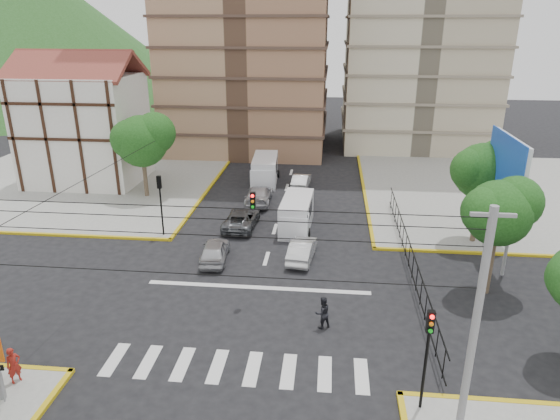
# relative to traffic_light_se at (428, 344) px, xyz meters

# --- Properties ---
(ground) EXTENTS (160.00, 160.00, 0.00)m
(ground) POSITION_rel_traffic_light_se_xyz_m (-7.80, 7.80, -3.11)
(ground) COLOR black
(ground) RESTS_ON ground
(sidewalk_nw) EXTENTS (26.00, 26.00, 0.15)m
(sidewalk_nw) POSITION_rel_traffic_light_se_xyz_m (-27.80, 27.80, -3.04)
(sidewalk_nw) COLOR gray
(sidewalk_nw) RESTS_ON ground
(sidewalk_ne) EXTENTS (26.00, 26.00, 0.15)m
(sidewalk_ne) POSITION_rel_traffic_light_se_xyz_m (12.20, 27.80, -3.04)
(sidewalk_ne) COLOR gray
(sidewalk_ne) RESTS_ON ground
(crosswalk_stripes) EXTENTS (12.00, 2.40, 0.01)m
(crosswalk_stripes) POSITION_rel_traffic_light_se_xyz_m (-7.80, 1.80, -3.11)
(crosswalk_stripes) COLOR silver
(crosswalk_stripes) RESTS_ON ground
(stop_line) EXTENTS (13.00, 0.40, 0.01)m
(stop_line) POSITION_rel_traffic_light_se_xyz_m (-7.80, 9.00, -3.11)
(stop_line) COLOR silver
(stop_line) RESTS_ON ground
(tudor_building) EXTENTS (10.80, 8.05, 12.23)m
(tudor_building) POSITION_rel_traffic_light_se_xyz_m (-26.80, 27.80, 2.14)
(tudor_building) COLOR silver
(tudor_building) RESTS_ON ground
(distant_hill) EXTENTS (70.00, 70.00, 28.00)m
(distant_hill) POSITION_rel_traffic_light_se_xyz_m (-62.80, 77.80, 10.89)
(distant_hill) COLOR #24511B
(distant_hill) RESTS_ON ground
(park_fence) EXTENTS (0.10, 22.50, 1.66)m
(park_fence) POSITION_rel_traffic_light_se_xyz_m (1.20, 12.30, -3.11)
(park_fence) COLOR black
(park_fence) RESTS_ON ground
(billboard) EXTENTS (0.36, 6.20, 8.10)m
(billboard) POSITION_rel_traffic_light_se_xyz_m (6.65, 13.80, 2.89)
(billboard) COLOR slate
(billboard) RESTS_ON ground
(tree_park_a) EXTENTS (4.41, 3.60, 6.83)m
(tree_park_a) POSITION_rel_traffic_light_se_xyz_m (5.28, 9.81, 1.90)
(tree_park_a) COLOR #473828
(tree_park_a) RESTS_ON ground
(tree_park_c) EXTENTS (4.65, 3.80, 7.25)m
(tree_park_c) POSITION_rel_traffic_light_se_xyz_m (6.29, 16.81, 2.22)
(tree_park_c) COLOR #473828
(tree_park_c) RESTS_ON ground
(tree_tudor) EXTENTS (5.39, 4.40, 7.43)m
(tree_tudor) POSITION_rel_traffic_light_se_xyz_m (-19.70, 23.81, 2.11)
(tree_tudor) COLOR #473828
(tree_tudor) RESTS_ON ground
(traffic_light_se) EXTENTS (0.28, 0.22, 4.40)m
(traffic_light_se) POSITION_rel_traffic_light_se_xyz_m (0.00, 0.00, 0.00)
(traffic_light_se) COLOR black
(traffic_light_se) RESTS_ON ground
(traffic_light_nw) EXTENTS (0.28, 0.22, 4.40)m
(traffic_light_nw) POSITION_rel_traffic_light_se_xyz_m (-15.60, 15.60, 0.00)
(traffic_light_nw) COLOR black
(traffic_light_nw) RESTS_ON ground
(traffic_light_hanging) EXTENTS (18.00, 9.12, 0.92)m
(traffic_light_hanging) POSITION_rel_traffic_light_se_xyz_m (-7.80, 5.76, 2.79)
(traffic_light_hanging) COLOR black
(traffic_light_hanging) RESTS_ON ground
(utility_pole_se) EXTENTS (1.40, 0.28, 9.00)m
(utility_pole_se) POSITION_rel_traffic_light_se_xyz_m (1.20, -1.20, 1.65)
(utility_pole_se) COLOR slate
(utility_pole_se) RESTS_ON ground
(van_right_lane) EXTENTS (2.30, 5.32, 2.36)m
(van_right_lane) POSITION_rel_traffic_light_se_xyz_m (-6.21, 17.79, -1.97)
(van_right_lane) COLOR silver
(van_right_lane) RESTS_ON ground
(van_left_lane) EXTENTS (2.55, 5.73, 2.52)m
(van_left_lane) POSITION_rel_traffic_light_se_xyz_m (-10.00, 28.80, -1.88)
(van_left_lane) COLOR silver
(van_left_lane) RESTS_ON ground
(car_silver_front_left) EXTENTS (1.96, 4.19, 1.39)m
(car_silver_front_left) POSITION_rel_traffic_light_se_xyz_m (-11.07, 12.21, -2.42)
(car_silver_front_left) COLOR #ADADB2
(car_silver_front_left) RESTS_ON ground
(car_white_front_right) EXTENTS (1.88, 4.24, 1.35)m
(car_white_front_right) POSITION_rel_traffic_light_se_xyz_m (-5.49, 12.97, -2.44)
(car_white_front_right) COLOR silver
(car_white_front_right) RESTS_ON ground
(car_grey_mid_left) EXTENTS (2.42, 4.93, 1.35)m
(car_grey_mid_left) POSITION_rel_traffic_light_se_xyz_m (-10.33, 17.89, -2.44)
(car_grey_mid_left) COLOR #53565A
(car_grey_mid_left) RESTS_ON ground
(car_silver_rear_left) EXTENTS (2.21, 5.12, 1.47)m
(car_silver_rear_left) POSITION_rel_traffic_light_se_xyz_m (-9.78, 23.34, -2.38)
(car_silver_rear_left) COLOR #BABABF
(car_silver_rear_left) RESTS_ON ground
(car_darkgrey_mid_right) EXTENTS (2.23, 4.35, 1.42)m
(car_darkgrey_mid_right) POSITION_rel_traffic_light_se_xyz_m (-6.15, 23.22, -2.40)
(car_darkgrey_mid_right) COLOR #272729
(car_darkgrey_mid_right) RESTS_ON ground
(car_white_rear_right) EXTENTS (1.71, 4.14, 1.33)m
(car_white_rear_right) POSITION_rel_traffic_light_se_xyz_m (-6.48, 27.82, -2.45)
(car_white_rear_right) COLOR white
(car_white_rear_right) RESTS_ON ground
(pedestrian_sw_corner) EXTENTS (0.66, 0.71, 1.63)m
(pedestrian_sw_corner) POSITION_rel_traffic_light_se_xyz_m (-16.83, -0.20, -2.15)
(pedestrian_sw_corner) COLOR maroon
(pedestrian_sw_corner) RESTS_ON sidewalk_sw
(pedestrian_crosswalk) EXTENTS (1.04, 0.97, 1.70)m
(pedestrian_crosswalk) POSITION_rel_traffic_light_se_xyz_m (-4.01, 5.35, -2.26)
(pedestrian_crosswalk) COLOR black
(pedestrian_crosswalk) RESTS_ON ground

